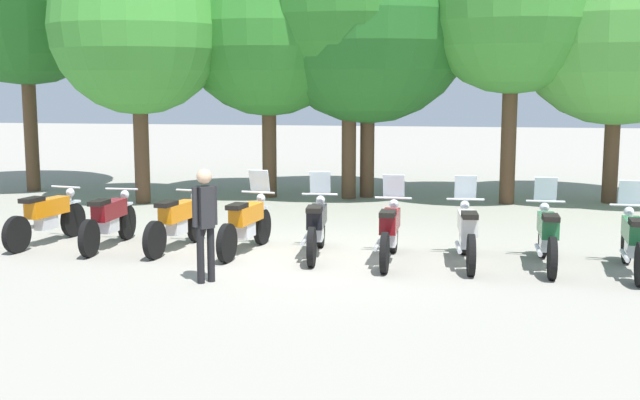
{
  "coord_description": "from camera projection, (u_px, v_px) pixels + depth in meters",
  "views": [
    {
      "loc": [
        2.11,
        -12.91,
        2.91
      ],
      "look_at": [
        0.0,
        0.5,
        0.9
      ],
      "focal_mm": 45.07,
      "sensor_mm": 36.0,
      "label": 1
    }
  ],
  "objects": [
    {
      "name": "motorcycle_8",
      "position": [
        633.0,
        240.0,
        12.21
      ],
      "size": [
        0.62,
        2.19,
        1.37
      ],
      "rotation": [
        0.0,
        0.0,
        1.49
      ],
      "color": "black",
      "rests_on": "ground_plane"
    },
    {
      "name": "motorcycle_3",
      "position": [
        246.0,
        223.0,
        13.72
      ],
      "size": [
        0.69,
        2.18,
        1.37
      ],
      "rotation": [
        0.0,
        0.0,
        1.42
      ],
      "color": "black",
      "rests_on": "ground_plane"
    },
    {
      "name": "motorcycle_2",
      "position": [
        177.0,
        221.0,
        13.95
      ],
      "size": [
        0.69,
        2.18,
        0.99
      ],
      "rotation": [
        0.0,
        0.0,
        1.42
      ],
      "color": "black",
      "rests_on": "ground_plane"
    },
    {
      "name": "tree_6",
      "position": [
        618.0,
        19.0,
        18.79
      ],
      "size": [
        5.0,
        5.0,
        6.87
      ],
      "color": "brown",
      "rests_on": "ground_plane"
    },
    {
      "name": "tree_4",
      "position": [
        368.0,
        16.0,
        19.75
      ],
      "size": [
        5.33,
        5.33,
        7.19
      ],
      "color": "brown",
      "rests_on": "ground_plane"
    },
    {
      "name": "motorcycle_7",
      "position": [
        547.0,
        235.0,
        12.63
      ],
      "size": [
        0.62,
        2.19,
        1.37
      ],
      "rotation": [
        0.0,
        0.0,
        1.54
      ],
      "color": "black",
      "rests_on": "ground_plane"
    },
    {
      "name": "person_0",
      "position": [
        205.0,
        217.0,
        11.59
      ],
      "size": [
        0.34,
        0.34,
        1.67
      ],
      "rotation": [
        0.0,
        0.0,
        5.51
      ],
      "color": "black",
      "rests_on": "ground_plane"
    },
    {
      "name": "ground_plane",
      "position": [
        315.0,
        258.0,
        13.37
      ],
      "size": [
        80.0,
        80.0,
        0.0
      ],
      "primitive_type": "plane",
      "color": "gray"
    },
    {
      "name": "tree_1",
      "position": [
        138.0,
        27.0,
        18.79
      ],
      "size": [
        4.12,
        4.12,
        6.24
      ],
      "color": "brown",
      "rests_on": "ground_plane"
    },
    {
      "name": "motorcycle_4",
      "position": [
        317.0,
        225.0,
        13.45
      ],
      "size": [
        0.62,
        2.19,
        1.37
      ],
      "rotation": [
        0.0,
        0.0,
        1.63
      ],
      "color": "black",
      "rests_on": "ground_plane"
    },
    {
      "name": "motorcycle_5",
      "position": [
        390.0,
        230.0,
        13.01
      ],
      "size": [
        0.62,
        2.19,
        1.37
      ],
      "rotation": [
        0.0,
        0.0,
        1.55
      ],
      "color": "black",
      "rests_on": "ground_plane"
    },
    {
      "name": "tree_2",
      "position": [
        268.0,
        26.0,
        19.79
      ],
      "size": [
        4.48,
        4.48,
        6.53
      ],
      "color": "brown",
      "rests_on": "ground_plane"
    },
    {
      "name": "motorcycle_1",
      "position": [
        109.0,
        219.0,
        14.13
      ],
      "size": [
        0.62,
        2.19,
        0.99
      ],
      "rotation": [
        0.0,
        0.0,
        1.56
      ],
      "color": "black",
      "rests_on": "ground_plane"
    },
    {
      "name": "motorcycle_6",
      "position": [
        467.0,
        232.0,
        12.85
      ],
      "size": [
        0.62,
        2.19,
        1.37
      ],
      "rotation": [
        0.0,
        0.0,
        1.62
      ],
      "color": "black",
      "rests_on": "ground_plane"
    },
    {
      "name": "motorcycle_0",
      "position": [
        47.0,
        217.0,
        14.43
      ],
      "size": [
        0.73,
        2.17,
        0.99
      ],
      "rotation": [
        0.0,
        0.0,
        1.38
      ],
      "color": "black",
      "rests_on": "ground_plane"
    }
  ]
}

